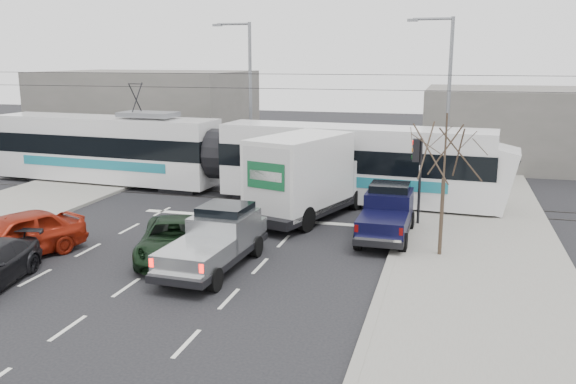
% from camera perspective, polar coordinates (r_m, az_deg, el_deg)
% --- Properties ---
extents(ground, '(120.00, 120.00, 0.00)m').
position_cam_1_polar(ground, '(21.59, -6.96, -6.50)').
color(ground, black).
rests_on(ground, ground).
extents(sidewalk_right, '(6.00, 60.00, 0.15)m').
position_cam_1_polar(sidewalk_right, '(20.12, 17.79, -8.23)').
color(sidewalk_right, gray).
rests_on(sidewalk_right, ground).
extents(rails, '(60.00, 1.60, 0.03)m').
position_cam_1_polar(rails, '(30.71, 0.06, -0.65)').
color(rails, '#33302D').
rests_on(rails, ground).
extents(building_left, '(14.00, 10.00, 6.00)m').
position_cam_1_polar(building_left, '(46.50, -12.93, 7.25)').
color(building_left, slate).
rests_on(building_left, ground).
extents(building_right, '(12.00, 10.00, 5.00)m').
position_cam_1_polar(building_right, '(43.30, 20.79, 5.73)').
color(building_right, slate).
rests_on(building_right, ground).
extents(bare_tree, '(2.40, 2.40, 5.00)m').
position_cam_1_polar(bare_tree, '(21.60, 14.48, 3.58)').
color(bare_tree, '#47382B').
rests_on(bare_tree, ground).
extents(traffic_signal, '(0.44, 0.44, 3.60)m').
position_cam_1_polar(traffic_signal, '(25.75, 12.02, 2.71)').
color(traffic_signal, black).
rests_on(traffic_signal, ground).
extents(street_lamp_near, '(2.38, 0.25, 9.00)m').
position_cam_1_polar(street_lamp_near, '(32.92, 14.49, 8.83)').
color(street_lamp_near, slate).
rests_on(street_lamp_near, ground).
extents(street_lamp_far, '(2.38, 0.25, 9.00)m').
position_cam_1_polar(street_lamp_far, '(36.92, -3.82, 9.55)').
color(street_lamp_far, slate).
rests_on(street_lamp_far, ground).
extents(catenary, '(60.00, 0.20, 7.00)m').
position_cam_1_polar(catenary, '(30.07, 0.06, 6.55)').
color(catenary, black).
rests_on(catenary, ground).
extents(tram, '(27.56, 4.89, 5.60)m').
position_cam_1_polar(tram, '(32.07, -6.37, 3.44)').
color(tram, silver).
rests_on(tram, ground).
extents(silver_pickup, '(2.22, 5.61, 2.00)m').
position_cam_1_polar(silver_pickup, '(20.81, -6.63, -4.34)').
color(silver_pickup, black).
rests_on(silver_pickup, ground).
extents(box_truck, '(4.73, 7.88, 3.73)m').
position_cam_1_polar(box_truck, '(26.81, 1.85, 1.41)').
color(box_truck, black).
rests_on(box_truck, ground).
extents(navy_pickup, '(1.97, 4.92, 2.06)m').
position_cam_1_polar(navy_pickup, '(24.27, 9.27, -1.92)').
color(navy_pickup, black).
rests_on(navy_pickup, ground).
extents(green_car, '(3.79, 5.40, 1.37)m').
position_cam_1_polar(green_car, '(22.04, -10.70, -4.36)').
color(green_car, black).
rests_on(green_car, ground).
extents(red_car, '(3.84, 5.31, 1.68)m').
position_cam_1_polar(red_car, '(23.57, -24.21, -3.76)').
color(red_car, maroon).
rests_on(red_car, ground).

